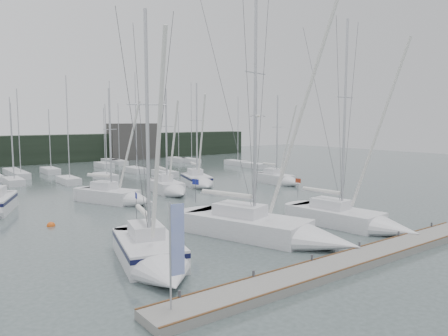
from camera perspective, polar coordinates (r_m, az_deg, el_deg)
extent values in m
plane|color=#42504F|center=(27.85, 7.90, -9.77)|extent=(160.00, 160.00, 0.00)
cube|color=slate|center=(24.65, 16.26, -11.63)|extent=(24.00, 2.00, 0.40)
cube|color=black|center=(83.33, -23.53, 2.22)|extent=(90.00, 4.00, 5.00)
cube|color=#413E3B|center=(87.28, -11.66, 3.43)|extent=(10.00, 3.00, 7.00)
cube|color=silver|center=(77.35, -13.64, 0.69)|extent=(1.80, 4.50, 0.90)
cylinder|color=#ACAEB5|center=(76.56, -13.60, 4.60)|extent=(0.12, 0.12, 9.68)
cube|color=silver|center=(65.04, -11.49, -0.29)|extent=(1.80, 4.50, 0.90)
cylinder|color=#ACAEB5|center=(64.17, -11.44, 6.10)|extent=(0.12, 0.12, 13.57)
cube|color=silver|center=(74.55, 1.58, 0.66)|extent=(1.80, 4.50, 0.90)
cylinder|color=#ACAEB5|center=(73.81, 1.83, 5.13)|extent=(0.12, 0.12, 10.75)
cube|color=silver|center=(68.47, -25.90, -0.48)|extent=(1.80, 4.50, 0.90)
cylinder|color=#ACAEB5|center=(67.61, -26.04, 4.08)|extent=(0.12, 0.12, 10.03)
cube|color=silver|center=(67.84, -21.76, -0.35)|extent=(1.80, 4.50, 0.90)
cylinder|color=#ACAEB5|center=(67.01, -21.81, 3.56)|extent=(0.12, 0.12, 8.40)
cube|color=silver|center=(58.11, -15.22, -1.17)|extent=(1.80, 4.50, 0.90)
cylinder|color=#ACAEB5|center=(57.23, -15.17, 3.63)|extent=(0.12, 0.12, 8.87)
cube|color=silver|center=(60.26, -7.75, -0.74)|extent=(1.80, 4.50, 0.90)
cylinder|color=#ACAEB5|center=(59.39, -7.61, 4.97)|extent=(0.12, 0.12, 11.11)
cube|color=silver|center=(56.12, -19.64, -1.57)|extent=(1.80, 4.50, 0.90)
cylinder|color=#ACAEB5|center=(55.17, -19.74, 5.06)|extent=(0.12, 0.12, 12.08)
cube|color=silver|center=(73.37, -15.40, 0.34)|extent=(1.80, 4.50, 0.90)
cylinder|color=#ACAEB5|center=(72.57, -15.37, 4.12)|extent=(0.12, 0.12, 8.81)
cube|color=silver|center=(80.76, -6.10, 1.06)|extent=(1.80, 4.50, 0.90)
cylinder|color=#ACAEB5|center=(80.04, -5.96, 4.31)|extent=(0.12, 0.12, 8.28)
cube|color=silver|center=(70.13, 3.96, 0.29)|extent=(1.80, 4.50, 0.90)
cylinder|color=#ACAEB5|center=(69.37, 4.28, 5.94)|extent=(0.12, 0.12, 12.92)
cube|color=silver|center=(57.60, -25.79, -1.64)|extent=(1.80, 4.50, 0.90)
cylinder|color=#ACAEB5|center=(56.69, -25.93, 3.20)|extent=(0.12, 0.12, 8.88)
cube|color=silver|center=(63.79, -25.08, -0.89)|extent=(1.80, 4.50, 0.90)
cylinder|color=#ACAEB5|center=(62.90, -25.24, 4.40)|extent=(0.12, 0.12, 10.89)
cube|color=silver|center=(79.60, -14.62, 0.82)|extent=(1.80, 4.50, 0.90)
cylinder|color=#ACAEB5|center=(78.79, -14.63, 6.03)|extent=(0.12, 0.12, 13.57)
cube|color=silver|center=(78.90, -4.44, 0.95)|extent=(1.80, 4.50, 0.90)
cylinder|color=#ACAEB5|center=(78.14, -4.28, 6.19)|extent=(0.12, 0.12, 13.49)
cube|color=silver|center=(24.72, -9.88, -10.77)|extent=(4.43, 6.62, 1.54)
cone|color=silver|center=(20.72, -7.30, -14.14)|extent=(3.54, 3.27, 2.98)
cube|color=silver|center=(24.91, -10.18, -7.95)|extent=(2.20, 2.76, 0.72)
cylinder|color=#ACAEB5|center=(23.23, -9.98, 5.18)|extent=(0.18, 0.18, 12.07)
cylinder|color=silver|center=(25.37, -10.54, -5.56)|extent=(1.03, 2.94, 0.29)
cube|color=#0D1033|center=(24.58, -9.90, -9.63)|extent=(4.45, 6.65, 0.26)
cube|color=navy|center=(27.22, -11.41, -3.56)|extent=(0.16, 0.54, 0.37)
cube|color=silver|center=(29.43, 2.97, -7.86)|extent=(5.89, 8.93, 1.63)
cone|color=silver|center=(26.87, 13.83, -9.41)|extent=(4.41, 4.45, 3.47)
cube|color=silver|center=(29.44, 2.09, -5.46)|extent=(2.85, 3.73, 0.76)
cylinder|color=#ACAEB5|center=(28.26, 4.10, 9.15)|extent=(0.20, 0.20, 15.58)
cylinder|color=silver|center=(29.87, 0.31, -3.38)|extent=(1.55, 3.93, 0.30)
cube|color=navy|center=(31.37, -3.74, -1.82)|extent=(0.20, 0.56, 0.39)
cube|color=silver|center=(33.43, 14.41, -6.41)|extent=(3.70, 6.91, 1.45)
cone|color=silver|center=(31.29, 21.81, -7.55)|extent=(3.24, 3.16, 2.91)
cube|color=silver|center=(33.47, 13.75, -4.52)|extent=(1.91, 2.82, 0.68)
cylinder|color=#ACAEB5|center=(32.39, 15.48, 6.50)|extent=(0.17, 0.17, 13.51)
cylinder|color=silver|center=(33.77, 12.60, -2.89)|extent=(0.67, 3.23, 0.27)
cube|color=maroon|center=(34.92, 9.65, -1.64)|extent=(0.08, 0.52, 0.35)
cube|color=silver|center=(42.42, -14.84, -3.72)|extent=(4.65, 6.21, 1.51)
cone|color=silver|center=(39.78, -10.58, -4.28)|extent=(3.30, 3.26, 2.51)
cube|color=silver|center=(42.59, -15.37, -2.19)|extent=(2.20, 2.64, 0.70)
cylinder|color=#ACAEB5|center=(41.56, -14.64, 3.62)|extent=(0.18, 0.18, 9.35)
cylinder|color=silver|center=(42.91, -16.01, -0.93)|extent=(1.41, 2.64, 0.28)
cube|color=silver|center=(46.96, -7.60, -2.61)|extent=(3.20, 5.55, 1.51)
cone|color=silver|center=(43.51, -5.91, -3.30)|extent=(2.73, 2.59, 2.41)
cube|color=silver|center=(47.27, -7.83, -1.20)|extent=(1.64, 2.28, 0.70)
cylinder|color=#ACAEB5|center=(46.08, -7.54, 4.20)|extent=(0.18, 0.18, 9.66)
cylinder|color=silver|center=(47.67, -8.07, -0.05)|extent=(0.68, 2.57, 0.28)
cube|color=silver|center=(51.87, -3.64, -1.73)|extent=(4.09, 5.85, 1.49)
cone|color=silver|center=(48.26, -2.47, -2.32)|extent=(3.15, 2.96, 2.58)
cube|color=silver|center=(52.21, -3.79, -0.47)|extent=(2.00, 2.46, 0.69)
cylinder|color=#ACAEB5|center=(51.01, -3.58, 5.02)|extent=(0.18, 0.18, 10.71)
cylinder|color=silver|center=(52.66, -3.95, 0.56)|extent=(1.07, 2.55, 0.28)
cube|color=#0D1033|center=(51.81, -3.64, -1.18)|extent=(4.12, 5.87, 0.25)
cube|color=silver|center=(53.70, 6.63, -1.52)|extent=(2.50, 4.93, 1.38)
cone|color=silver|center=(51.17, 9.17, -1.94)|extent=(2.38, 2.16, 2.30)
cube|color=silver|center=(53.92, 6.33, -0.40)|extent=(1.34, 1.98, 0.64)
cylinder|color=#ACAEB5|center=(52.98, 6.95, 4.29)|extent=(0.17, 0.17, 9.52)
cylinder|color=silver|center=(54.21, 5.99, 0.53)|extent=(0.35, 2.37, 0.26)
sphere|color=#DC5313|center=(32.98, -8.86, -7.24)|extent=(0.57, 0.57, 0.57)
sphere|color=#DC5313|center=(40.06, 2.56, -4.76)|extent=(0.55, 0.55, 0.55)
sphere|color=#DC5313|center=(34.39, -21.66, -7.06)|extent=(0.61, 0.61, 0.61)
cylinder|color=#ACAEB5|center=(17.10, -7.03, -11.38)|extent=(0.08, 0.08, 4.21)
cube|color=blue|center=(17.06, -6.07, -9.30)|extent=(0.56, 0.08, 2.80)
ellipsoid|color=silver|center=(27.61, 4.42, 6.78)|extent=(0.30, 0.44, 0.18)
cube|color=gray|center=(27.51, 3.94, 6.83)|extent=(0.42, 0.23, 0.10)
cube|color=gray|center=(27.72, 4.90, 6.81)|extent=(0.42, 0.23, 0.10)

